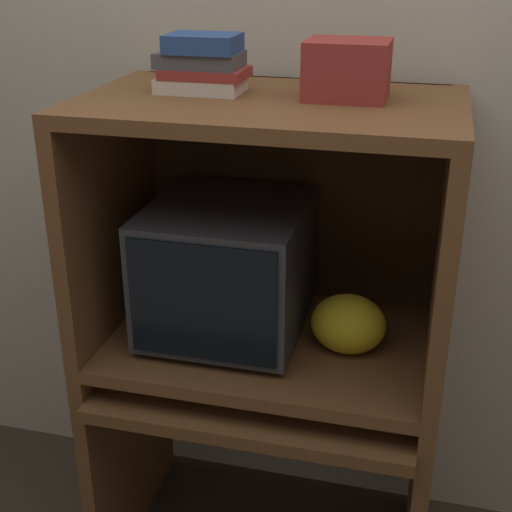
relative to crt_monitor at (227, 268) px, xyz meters
name	(u,v)px	position (x,y,z in m)	size (l,w,h in m)	color
wall_back	(298,113)	(0.12, 0.34, 0.35)	(6.00, 0.06, 2.60)	beige
desk_base	(265,443)	(0.12, -0.05, -0.53)	(0.93, 0.62, 0.66)	brown
desk_monitor_shelf	(268,344)	(0.12, -0.01, -0.21)	(0.93, 0.59, 0.09)	brown
hutch_upper	(273,185)	(0.12, 0.02, 0.24)	(0.93, 0.59, 0.65)	brown
crt_monitor	(227,268)	(0.00, 0.00, 0.00)	(0.41, 0.45, 0.37)	#333338
keyboard	(225,381)	(0.03, -0.13, -0.27)	(0.39, 0.16, 0.03)	black
mouse	(324,396)	(0.30, -0.14, -0.27)	(0.06, 0.04, 0.03)	#28282B
snack_bag	(348,324)	(0.34, -0.03, -0.11)	(0.20, 0.15, 0.16)	gold
book_stack	(202,64)	(-0.06, 0.02, 0.53)	(0.22, 0.14, 0.14)	beige
storage_box	(347,70)	(0.29, 0.03, 0.53)	(0.19, 0.16, 0.14)	maroon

